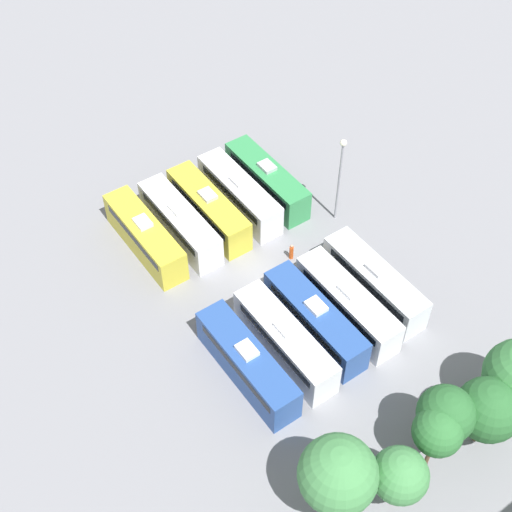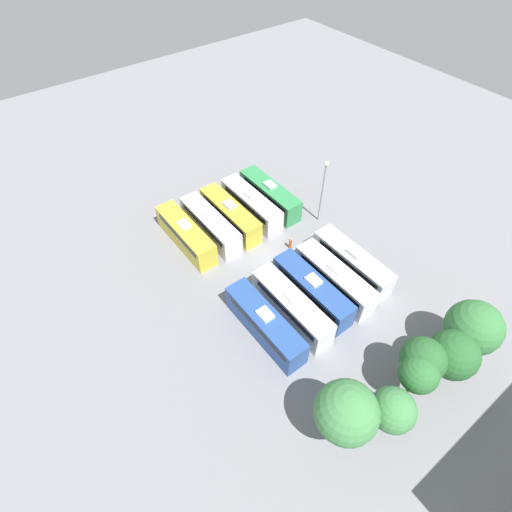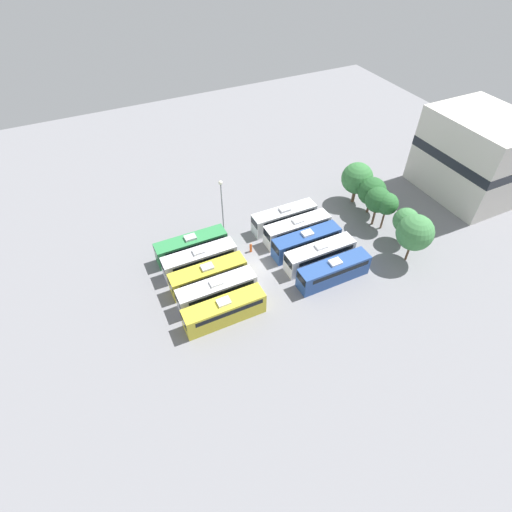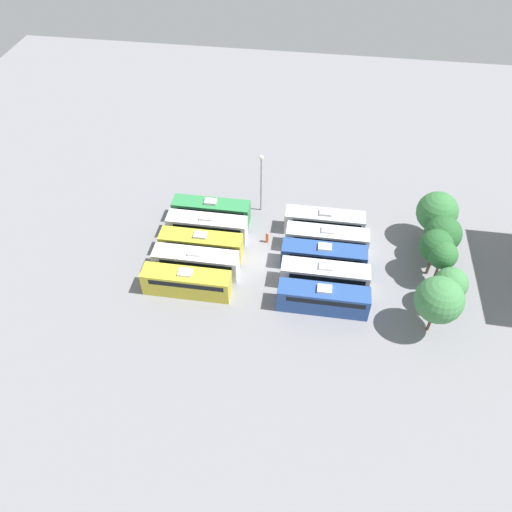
{
  "view_description": "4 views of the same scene",
  "coord_description": "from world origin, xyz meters",
  "px_view_note": "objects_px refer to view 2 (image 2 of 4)",
  "views": [
    {
      "loc": [
        22.95,
        32.39,
        46.23
      ],
      "look_at": [
        0.75,
        0.81,
        3.37
      ],
      "focal_mm": 50.0,
      "sensor_mm": 36.0,
      "label": 1
    },
    {
      "loc": [
        20.44,
        24.79,
        35.62
      ],
      "look_at": [
        1.92,
        0.32,
        2.02
      ],
      "focal_mm": 28.0,
      "sensor_mm": 36.0,
      "label": 2
    },
    {
      "loc": [
        35.52,
        -17.69,
        40.33
      ],
      "look_at": [
        0.86,
        -0.94,
        3.22
      ],
      "focal_mm": 28.0,
      "sensor_mm": 36.0,
      "label": 3
    },
    {
      "loc": [
        43.11,
        5.65,
        45.13
      ],
      "look_at": [
        0.88,
        -0.57,
        1.54
      ],
      "focal_mm": 35.0,
      "sensor_mm": 36.0,
      "label": 4
    }
  ],
  "objects_px": {
    "bus_0": "(270,195)",
    "bus_4": "(186,234)",
    "tree_3": "(419,374)",
    "tree_0": "(473,327)",
    "bus_3": "(210,224)",
    "tree_2": "(423,359)",
    "bus_7": "(312,290)",
    "bus_8": "(292,306)",
    "light_pole": "(324,183)",
    "bus_1": "(251,204)",
    "tree_5": "(346,412)",
    "bus_9": "(265,324)",
    "bus_6": "(335,278)",
    "bus_5": "(352,262)",
    "tree_4": "(393,410)",
    "bus_2": "(230,214)",
    "tree_1": "(453,355)",
    "worker_person": "(290,243)"
  },
  "relations": [
    {
      "from": "bus_0",
      "to": "bus_4",
      "type": "bearing_deg",
      "value": -0.94
    },
    {
      "from": "tree_3",
      "to": "tree_0",
      "type": "bearing_deg",
      "value": 178.76
    },
    {
      "from": "bus_3",
      "to": "tree_2",
      "type": "relative_size",
      "value": 1.55
    },
    {
      "from": "bus_7",
      "to": "bus_4",
      "type": "bearing_deg",
      "value": -67.45
    },
    {
      "from": "bus_8",
      "to": "light_pole",
      "type": "xyz_separation_m",
      "value": [
        -12.74,
        -9.38,
        4.25
      ]
    },
    {
      "from": "bus_1",
      "to": "bus_8",
      "type": "height_order",
      "value": "same"
    },
    {
      "from": "tree_5",
      "to": "bus_9",
      "type": "bearing_deg",
      "value": -96.47
    },
    {
      "from": "bus_3",
      "to": "tree_0",
      "type": "bearing_deg",
      "value": 109.51
    },
    {
      "from": "bus_9",
      "to": "bus_8",
      "type": "bearing_deg",
      "value": -179.97
    },
    {
      "from": "tree_2",
      "to": "tree_0",
      "type": "bearing_deg",
      "value": 173.03
    },
    {
      "from": "bus_6",
      "to": "light_pole",
      "type": "xyz_separation_m",
      "value": [
        -6.52,
        -9.34,
        4.25
      ]
    },
    {
      "from": "bus_5",
      "to": "tree_4",
      "type": "height_order",
      "value": "tree_4"
    },
    {
      "from": "bus_3",
      "to": "tree_5",
      "type": "bearing_deg",
      "value": 79.96
    },
    {
      "from": "bus_5",
      "to": "tree_3",
      "type": "bearing_deg",
      "value": 62.53
    },
    {
      "from": "light_pole",
      "to": "tree_3",
      "type": "height_order",
      "value": "light_pole"
    },
    {
      "from": "bus_7",
      "to": "bus_8",
      "type": "relative_size",
      "value": 1.0
    },
    {
      "from": "bus_3",
      "to": "bus_2",
      "type": "bearing_deg",
      "value": -179.19
    },
    {
      "from": "bus_0",
      "to": "tree_5",
      "type": "bearing_deg",
      "value": 62.3
    },
    {
      "from": "bus_5",
      "to": "tree_1",
      "type": "bearing_deg",
      "value": 78.82
    },
    {
      "from": "bus_4",
      "to": "tree_0",
      "type": "distance_m",
      "value": 32.07
    },
    {
      "from": "bus_2",
      "to": "bus_8",
      "type": "xyz_separation_m",
      "value": [
        3.01,
        15.52,
        0.0
      ]
    },
    {
      "from": "bus_5",
      "to": "worker_person",
      "type": "bearing_deg",
      "value": -67.15
    },
    {
      "from": "bus_0",
      "to": "tree_4",
      "type": "bearing_deg",
      "value": 69.78
    },
    {
      "from": "bus_1",
      "to": "bus_4",
      "type": "relative_size",
      "value": 1.0
    },
    {
      "from": "tree_3",
      "to": "bus_7",
      "type": "bearing_deg",
      "value": -92.93
    },
    {
      "from": "bus_3",
      "to": "tree_1",
      "type": "distance_m",
      "value": 29.92
    },
    {
      "from": "bus_5",
      "to": "worker_person",
      "type": "relative_size",
      "value": 6.35
    },
    {
      "from": "bus_9",
      "to": "tree_1",
      "type": "distance_m",
      "value": 17.13
    },
    {
      "from": "bus_6",
      "to": "bus_7",
      "type": "xyz_separation_m",
      "value": [
        3.09,
        -0.25,
        0.0
      ]
    },
    {
      "from": "tree_5",
      "to": "bus_8",
      "type": "bearing_deg",
      "value": -112.4
    },
    {
      "from": "bus_7",
      "to": "worker_person",
      "type": "distance_m",
      "value": 8.17
    },
    {
      "from": "bus_2",
      "to": "tree_0",
      "type": "relative_size",
      "value": 1.44
    },
    {
      "from": "bus_7",
      "to": "tree_4",
      "type": "distance_m",
      "value": 14.73
    },
    {
      "from": "bus_4",
      "to": "bus_7",
      "type": "relative_size",
      "value": 1.0
    },
    {
      "from": "bus_6",
      "to": "worker_person",
      "type": "height_order",
      "value": "bus_6"
    },
    {
      "from": "tree_1",
      "to": "tree_4",
      "type": "distance_m",
      "value": 7.93
    },
    {
      "from": "bus_6",
      "to": "light_pole",
      "type": "bearing_deg",
      "value": -124.94
    },
    {
      "from": "bus_7",
      "to": "light_pole",
      "type": "xyz_separation_m",
      "value": [
        -9.61,
        -9.09,
        4.25
      ]
    },
    {
      "from": "tree_0",
      "to": "tree_1",
      "type": "height_order",
      "value": "tree_0"
    },
    {
      "from": "bus_2",
      "to": "tree_4",
      "type": "distance_m",
      "value": 29.51
    },
    {
      "from": "bus_8",
      "to": "tree_4",
      "type": "relative_size",
      "value": 1.77
    },
    {
      "from": "bus_7",
      "to": "bus_8",
      "type": "distance_m",
      "value": 3.15
    },
    {
      "from": "tree_3",
      "to": "tree_5",
      "type": "bearing_deg",
      "value": -10.13
    },
    {
      "from": "bus_3",
      "to": "tree_0",
      "type": "height_order",
      "value": "tree_0"
    },
    {
      "from": "bus_5",
      "to": "tree_5",
      "type": "relative_size",
      "value": 1.35
    },
    {
      "from": "bus_1",
      "to": "tree_4",
      "type": "distance_m",
      "value": 30.16
    },
    {
      "from": "bus_3",
      "to": "bus_8",
      "type": "xyz_separation_m",
      "value": [
        -0.01,
        15.48,
        0.0
      ]
    },
    {
      "from": "bus_0",
      "to": "tree_4",
      "type": "height_order",
      "value": "tree_4"
    },
    {
      "from": "bus_3",
      "to": "bus_6",
      "type": "xyz_separation_m",
      "value": [
        -6.23,
        15.43,
        0.0
      ]
    },
    {
      "from": "tree_2",
      "to": "tree_4",
      "type": "distance_m",
      "value": 5.26
    }
  ]
}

